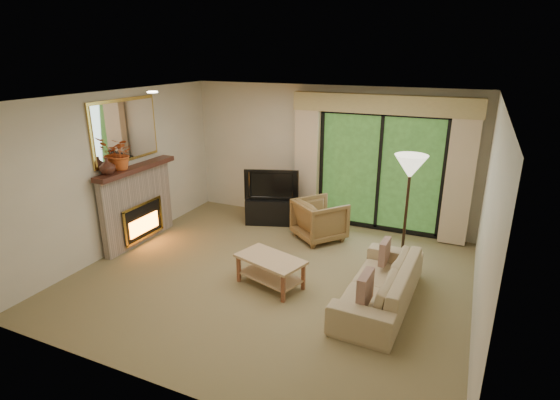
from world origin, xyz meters
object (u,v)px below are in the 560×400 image
at_px(media_console, 272,210).
at_px(armchair, 320,220).
at_px(coffee_table, 270,272).
at_px(sofa, 380,284).

distance_m(media_console, armchair, 1.16).
distance_m(armchair, coffee_table, 1.85).
height_order(armchair, coffee_table, armchair).
xyz_separation_m(media_console, armchair, (1.10, -0.36, 0.11)).
bearing_deg(sofa, media_console, -126.78).
bearing_deg(media_console, sofa, -58.03).
relative_size(media_console, coffee_table, 1.03).
xyz_separation_m(media_console, coffee_table, (1.01, -2.21, -0.03)).
bearing_deg(sofa, coffee_table, -81.54).
xyz_separation_m(sofa, coffee_table, (-1.51, -0.16, -0.08)).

